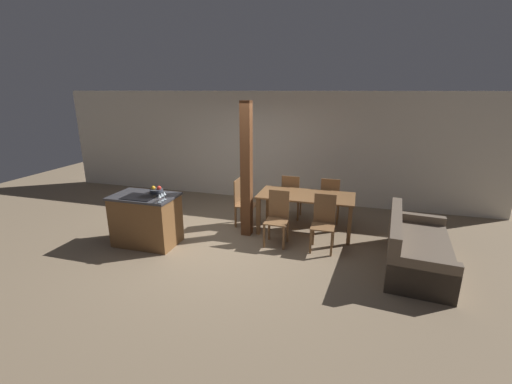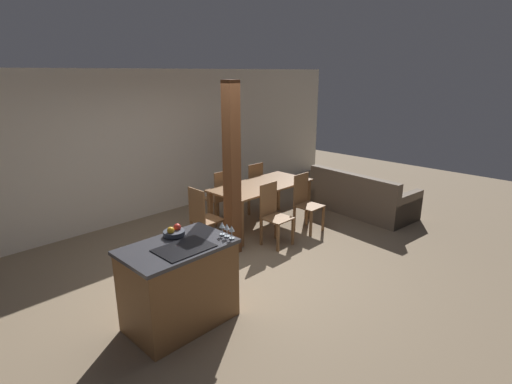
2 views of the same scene
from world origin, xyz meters
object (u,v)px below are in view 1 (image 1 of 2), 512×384
(fruit_bowl, at_px, (156,190))
(dining_chair_far_left, at_px, (291,196))
(wine_glass_far, at_px, (164,194))
(dining_chair_near_left, at_px, (277,217))
(dining_chair_near_right, at_px, (323,222))
(dining_chair_head_end, at_px, (243,202))
(timber_post, at_px, (246,171))
(couch, at_px, (415,250))
(kitchen_island, at_px, (146,219))
(wine_glass_near, at_px, (159,196))
(dining_table, at_px, (306,200))
(wine_glass_middle, at_px, (162,195))
(dining_chair_far_right, at_px, (330,200))

(fruit_bowl, bearing_deg, dining_chair_far_left, 39.57)
(wine_glass_far, height_order, dining_chair_far_left, wine_glass_far)
(wine_glass_far, relative_size, dining_chair_near_left, 0.15)
(wine_glass_far, bearing_deg, dining_chair_near_right, 17.76)
(dining_chair_head_end, xyz_separation_m, timber_post, (0.23, -0.43, 0.76))
(dining_chair_head_end, xyz_separation_m, couch, (3.19, -0.90, -0.23))
(kitchen_island, distance_m, dining_chair_far_left, 3.03)
(wine_glass_far, bearing_deg, wine_glass_near, -90.00)
(kitchen_island, relative_size, dining_chair_near_right, 1.17)
(dining_chair_near_right, bearing_deg, wine_glass_near, -159.21)
(fruit_bowl, distance_m, wine_glass_far, 0.53)
(dining_table, distance_m, dining_chair_near_left, 0.79)
(kitchen_island, height_order, dining_chair_near_left, dining_chair_near_left)
(wine_glass_middle, xyz_separation_m, dining_chair_head_end, (0.89, 1.57, -0.53))
(dining_chair_near_left, distance_m, timber_post, 1.03)
(dining_chair_near_left, distance_m, dining_chair_far_left, 1.31)
(fruit_bowl, distance_m, dining_chair_near_left, 2.26)
(dining_chair_far_right, bearing_deg, dining_table, 57.68)
(dining_table, bearing_deg, dining_chair_far_right, 57.68)
(wine_glass_middle, xyz_separation_m, wine_glass_far, (0.00, 0.08, 0.00))
(kitchen_island, relative_size, timber_post, 0.45)
(fruit_bowl, bearing_deg, couch, 3.00)
(couch, bearing_deg, fruit_bowl, 98.57)
(fruit_bowl, relative_size, dining_table, 0.13)
(wine_glass_near, height_order, dining_chair_far_left, wine_glass_near)
(kitchen_island, distance_m, dining_chair_head_end, 1.94)
(dining_chair_near_left, xyz_separation_m, couch, (2.30, -0.24, -0.23))
(dining_table, distance_m, dining_chair_far_right, 0.79)
(wine_glass_far, xyz_separation_m, dining_chair_far_right, (2.60, 2.14, -0.53))
(wine_glass_far, bearing_deg, dining_chair_near_left, 25.15)
(wine_glass_middle, bearing_deg, dining_chair_near_left, 27.16)
(fruit_bowl, relative_size, timber_post, 0.09)
(kitchen_island, bearing_deg, timber_post, 29.67)
(kitchen_island, xyz_separation_m, wine_glass_far, (0.50, -0.14, 0.58))
(wine_glass_near, xyz_separation_m, couch, (4.08, 0.75, -0.76))
(wine_glass_middle, relative_size, dining_chair_far_left, 0.15)
(wine_glass_near, height_order, dining_table, wine_glass_near)
(dining_table, relative_size, couch, 0.90)
(kitchen_island, distance_m, dining_chair_near_left, 2.38)
(dining_chair_near_right, relative_size, dining_chair_far_left, 1.00)
(kitchen_island, xyz_separation_m, dining_chair_far_left, (2.28, 2.00, 0.04))
(dining_chair_near_right, distance_m, dining_chair_far_right, 1.31)
(fruit_bowl, bearing_deg, dining_chair_head_end, 41.60)
(dining_chair_head_end, bearing_deg, dining_chair_far_left, -53.56)
(wine_glass_near, xyz_separation_m, dining_chair_far_left, (1.78, 2.30, -0.53))
(dining_chair_far_right, height_order, dining_chair_head_end, same)
(wine_glass_middle, distance_m, couch, 4.20)
(dining_chair_near_right, xyz_separation_m, dining_chair_head_end, (-1.71, 0.65, 0.00))
(wine_glass_middle, bearing_deg, wine_glass_near, -90.00)
(dining_chair_far_left, height_order, dining_chair_head_end, same)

